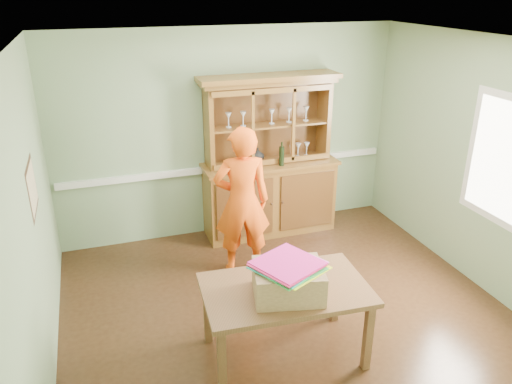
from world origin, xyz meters
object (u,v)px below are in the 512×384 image
object	(u,v)px
china_hutch	(269,179)
cardboard_box	(288,281)
person	(242,202)
dining_table	(285,296)

from	to	relation	value
china_hutch	cardboard_box	world-z (taller)	china_hutch
china_hutch	person	xyz separation A→B (m)	(-0.65, -0.88, 0.14)
cardboard_box	dining_table	bearing A→B (deg)	77.74
dining_table	cardboard_box	xyz separation A→B (m)	(-0.02, -0.11, 0.22)
china_hutch	dining_table	bearing A→B (deg)	-106.75
china_hutch	cardboard_box	bearing A→B (deg)	-106.56
china_hutch	dining_table	size ratio (longest dim) A/B	1.41
china_hutch	person	distance (m)	1.10
dining_table	cardboard_box	distance (m)	0.25
dining_table	person	bearing A→B (deg)	91.02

